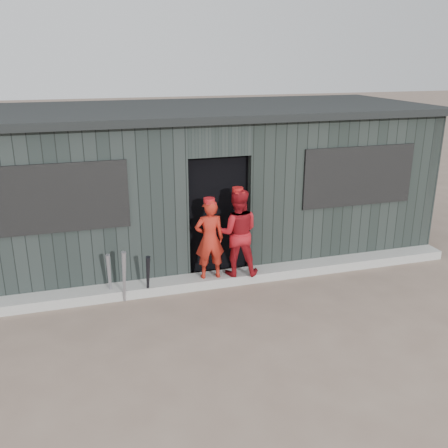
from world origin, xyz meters
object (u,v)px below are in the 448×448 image
object	(u,v)px
bat_mid	(109,276)
bat_right	(148,277)
bat_left	(124,277)
player_red_left	(210,239)
dugout	(197,181)
player_red_right	(237,232)
player_grey_back	(228,231)

from	to	relation	value
bat_mid	bat_right	size ratio (longest dim) A/B	1.03
bat_left	player_red_left	size ratio (longest dim) A/B	0.67
bat_right	player_red_left	world-z (taller)	player_red_left
player_red_left	dugout	world-z (taller)	dugout
bat_right	player_red_right	distance (m)	1.53
bat_mid	player_red_left	world-z (taller)	player_red_left
bat_mid	player_red_right	distance (m)	2.04
player_grey_back	dugout	xyz separation A→B (m)	(-0.26, 1.07, 0.65)
bat_left	dugout	xyz separation A→B (m)	(1.58, 1.95, 0.87)
bat_mid	player_grey_back	distance (m)	2.17
bat_right	dugout	bearing A→B (deg)	57.11
player_grey_back	player_red_left	bearing A→B (deg)	70.31
bat_mid	bat_right	bearing A→B (deg)	-14.23
dugout	bat_left	bearing A→B (deg)	-128.99
bat_left	player_grey_back	bearing A→B (deg)	25.59
bat_mid	player_grey_back	xyz separation A→B (m)	(2.04, 0.70, 0.26)
bat_mid	dugout	bearing A→B (deg)	44.82
bat_mid	dugout	size ratio (longest dim) A/B	0.09
player_red_left	player_red_right	size ratio (longest dim) A/B	0.91
bat_right	player_red_left	bearing A→B (deg)	10.39
player_red_left	player_grey_back	xyz separation A→B (m)	(0.50, 0.65, -0.14)
bat_left	bat_right	size ratio (longest dim) A/B	1.15
bat_left	player_grey_back	distance (m)	2.05
bat_mid	player_red_left	xyz separation A→B (m)	(1.54, 0.04, 0.41)
player_red_left	player_grey_back	bearing A→B (deg)	-124.10
dugout	player_red_left	bearing A→B (deg)	-97.83
bat_left	player_grey_back	size ratio (longest dim) A/B	0.66
dugout	bat_right	bearing A→B (deg)	-122.89
bat_right	bat_mid	bearing A→B (deg)	165.77
bat_left	bat_mid	world-z (taller)	bat_left
bat_left	player_red_right	world-z (taller)	player_red_right
bat_left	bat_mid	distance (m)	0.27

